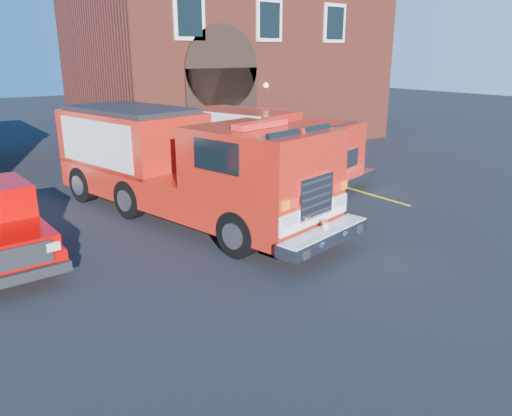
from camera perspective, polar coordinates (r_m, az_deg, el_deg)
ground at (r=12.55m, az=-3.20°, el=-4.34°), size 100.00×100.00×0.00m
parking_stripe_near at (r=17.36m, az=13.34°, el=1.40°), size 0.12×3.00×0.01m
parking_stripe_mid at (r=19.38m, az=6.70°, el=3.41°), size 0.12×3.00×0.01m
parking_stripe_far at (r=21.63m, az=1.35°, el=4.98°), size 0.12×3.00×0.01m
fire_station at (r=28.29m, az=-3.24°, el=16.55°), size 15.20×10.20×8.45m
fire_engine at (r=14.50m, az=-8.47°, el=5.01°), size 4.83×10.27×3.05m
secondary_truck at (r=19.39m, az=1.07°, el=7.57°), size 4.50×7.93×2.46m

